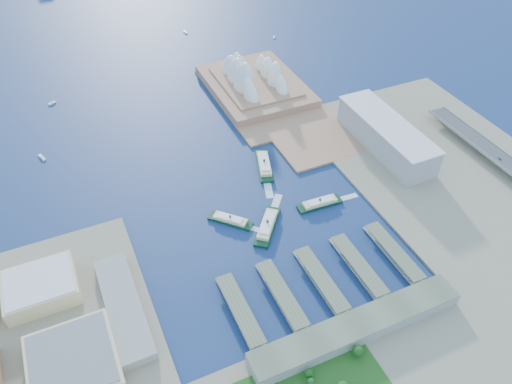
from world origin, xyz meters
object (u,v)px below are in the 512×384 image
opera_house (255,71)px  car_c (500,159)px  toaster_building (386,135)px  ferry_d (320,202)px  ferry_c (267,224)px  ferry_b (264,163)px  ferry_a (230,219)px

opera_house → car_c: 348.29m
toaster_building → car_c: (101.00, -90.78, -4.94)m
toaster_building → ferry_d: toaster_building is taller
toaster_building → car_c: toaster_building is taller
opera_house → ferry_d: (-37.53, -258.91, -27.06)m
opera_house → toaster_building: 219.62m
ferry_c → ferry_b: bearing=-73.8°
ferry_b → ferry_d: (27.98, -87.31, -0.86)m
ferry_c → ferry_d: ferry_c is taller
opera_house → toaster_building: opera_house is taller
opera_house → toaster_building: size_ratio=1.16×
opera_house → car_c: size_ratio=37.02×
ferry_b → car_c: size_ratio=12.62×
toaster_building → ferry_c: 207.66m
opera_house → ferry_d: size_ratio=3.44×
opera_house → ferry_b: (-65.51, -171.61, -26.20)m
ferry_a → ferry_b: size_ratio=0.81×
toaster_building → ferry_a: size_ratio=3.13×
car_c → ferry_c: bearing=-4.6°
ferry_b → opera_house: bearing=87.1°
ferry_d → toaster_building: bearing=-62.4°
ferry_b → ferry_c: ferry_b is taller
ferry_a → ferry_c: (32.85, -24.64, 0.99)m
ferry_a → ferry_c: ferry_c is taller
toaster_building → ferry_b: (-155.51, 28.39, -14.70)m
opera_house → toaster_building: (90.00, -200.00, -11.50)m
ferry_b → car_c: car_c is taller
opera_house → ferry_b: size_ratio=2.93×
opera_house → ferry_b: 185.55m
car_c → ferry_a: bearing=-8.4°
ferry_c → ferry_d: bearing=-134.2°
toaster_building → ferry_b: toaster_building is taller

